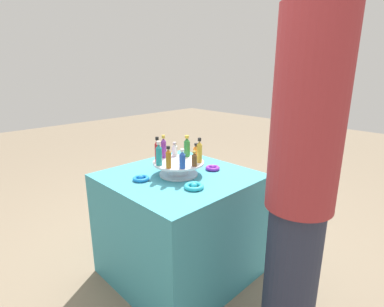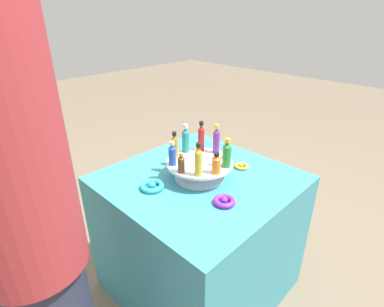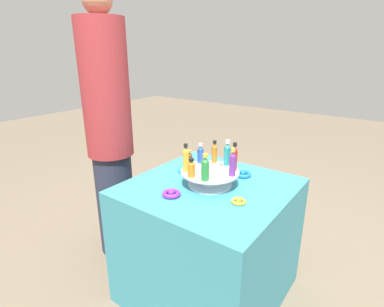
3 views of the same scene
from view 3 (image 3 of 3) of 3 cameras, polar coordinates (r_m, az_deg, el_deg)
name	(u,v)px [view 3 (image 3 of 3)]	position (r m, az deg, el deg)	size (l,w,h in m)	color
ground_plane	(207,288)	(2.05, 2.96, -24.28)	(12.00, 12.00, 0.00)	#756651
party_table	(208,240)	(1.82, 3.16, -16.16)	(0.83, 0.83, 0.71)	teal
display_stand	(210,177)	(1.62, 3.41, -4.40)	(0.32, 0.32, 0.09)	silver
bottle_orange	(191,168)	(1.51, -0.11, -2.85)	(0.04, 0.04, 0.10)	orange
bottle_green	(205,168)	(1.47, 2.53, -2.81)	(0.04, 0.04, 0.14)	#288438
bottle_clear	(221,172)	(1.49, 5.59, -3.48)	(0.04, 0.04, 0.09)	silver
bottle_purple	(233,163)	(1.53, 7.73, -1.84)	(0.03, 0.03, 0.15)	#702D93
bottle_red	(234,158)	(1.61, 8.07, -0.78)	(0.03, 0.03, 0.15)	#B21E23
bottle_teal	(227,154)	(1.67, 6.72, -0.03)	(0.04, 0.04, 0.15)	teal
bottle_amber	(214,152)	(1.71, 4.30, 0.20)	(0.03, 0.03, 0.13)	#AD6B19
bottle_blue	(200,154)	(1.70, 1.62, -0.07)	(0.04, 0.04, 0.12)	#234CAD
bottle_brown	(190,159)	(1.66, -0.46, -1.00)	(0.03, 0.03, 0.09)	brown
bottle_gold	(186,159)	(1.57, -1.19, -1.01)	(0.03, 0.03, 0.15)	gold
ribbon_bow_teal	(187,169)	(1.82, -1.00, -2.99)	(0.11, 0.11, 0.03)	#2DB7CC
ribbon_bow_purple	(171,194)	(1.52, -3.97, -7.63)	(0.09, 0.09, 0.03)	purple
ribbon_bow_gold	(239,201)	(1.47, 8.86, -8.97)	(0.07, 0.07, 0.02)	gold
ribbon_bow_blue	(243,174)	(1.78, 9.65, -3.87)	(0.10, 0.10, 0.03)	blue
person_figure	(109,132)	(2.05, -15.47, 3.96)	(0.30, 0.30, 1.77)	#282D42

